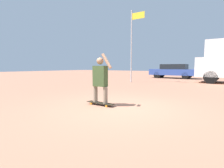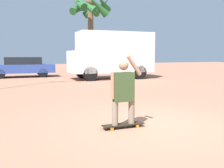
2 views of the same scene
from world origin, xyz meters
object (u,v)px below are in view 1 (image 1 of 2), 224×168
person_skateboarder (100,78)px  flagpole (133,41)px  skateboard (100,103)px  parked_car_blue (173,71)px

person_skateboarder → flagpole: flagpole is taller
person_skateboarder → skateboard: bearing=-0.0°
skateboard → person_skateboarder: (-0.00, 0.00, 0.81)m
parked_car_blue → skateboard: bearing=-83.1°
person_skateboarder → flagpole: (-3.05, 7.83, 2.29)m
skateboard → person_skateboarder: size_ratio=0.63×
person_skateboarder → parked_car_blue: size_ratio=0.34×
skateboard → flagpole: 8.95m
parked_car_blue → flagpole: 7.11m
person_skateboarder → flagpole: 8.71m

